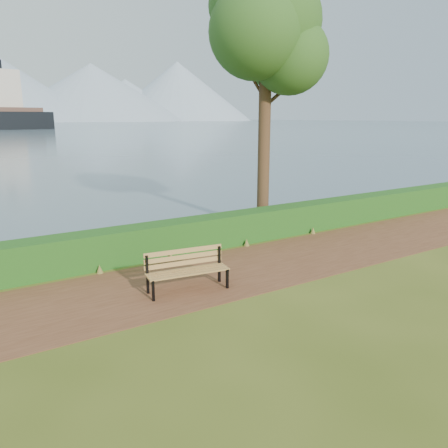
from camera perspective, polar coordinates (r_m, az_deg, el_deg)
ground at (r=11.76m, az=2.27°, el=-6.53°), size 140.00×140.00×0.00m
path at (r=11.99m, az=1.46°, el=-6.09°), size 40.00×3.40×0.01m
hedge at (r=13.73m, az=-3.83°, el=-1.35°), size 32.00×0.85×1.00m
bench at (r=10.58m, az=-4.94°, el=-5.65°), size 2.04×0.84×0.99m
tree at (r=16.21m, az=5.59°, el=23.96°), size 4.57×3.97×9.36m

